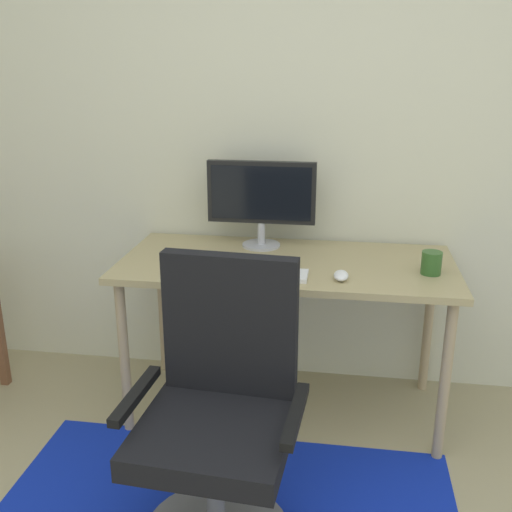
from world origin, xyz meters
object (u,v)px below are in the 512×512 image
object	(u,v)px
computer_mouse	(341,275)
coffee_cup	(431,263)
desk	(286,276)
cell_phone	(181,258)
keyboard	(256,274)
office_chair	(220,431)
monitor	(261,197)

from	to	relation	value
computer_mouse	coffee_cup	distance (m)	0.39
desk	coffee_cup	world-z (taller)	coffee_cup
computer_mouse	cell_phone	world-z (taller)	computer_mouse
keyboard	computer_mouse	size ratio (longest dim) A/B	4.13
keyboard	office_chair	distance (m)	0.70
keyboard	computer_mouse	bearing A→B (deg)	1.26
monitor	coffee_cup	bearing A→B (deg)	-20.00
keyboard	cell_phone	size ratio (longest dim) A/B	3.07
monitor	computer_mouse	bearing A→B (deg)	-45.91
keyboard	cell_phone	bearing A→B (deg)	156.79
computer_mouse	cell_phone	distance (m)	0.73
desk	coffee_cup	bearing A→B (deg)	-7.11
coffee_cup	cell_phone	size ratio (longest dim) A/B	0.69
monitor	keyboard	size ratio (longest dim) A/B	1.18
cell_phone	computer_mouse	bearing A→B (deg)	-12.16
coffee_cup	cell_phone	distance (m)	1.08
computer_mouse	office_chair	xyz separation A→B (m)	(-0.38, -0.62, -0.35)
keyboard	office_chair	bearing A→B (deg)	-92.67
computer_mouse	coffee_cup	bearing A→B (deg)	18.47
office_chair	keyboard	bearing A→B (deg)	91.29
keyboard	computer_mouse	xyz separation A→B (m)	(0.35, 0.01, 0.01)
computer_mouse	coffee_cup	xyz separation A→B (m)	(0.37, 0.12, 0.03)
keyboard	cell_phone	distance (m)	0.39
monitor	coffee_cup	size ratio (longest dim) A/B	5.25
computer_mouse	office_chair	world-z (taller)	office_chair
keyboard	coffee_cup	xyz separation A→B (m)	(0.72, 0.13, 0.04)
desk	monitor	world-z (taller)	monitor
monitor	coffee_cup	distance (m)	0.82
desk	office_chair	distance (m)	0.87
monitor	office_chair	size ratio (longest dim) A/B	0.51
keyboard	coffee_cup	bearing A→B (deg)	10.31
keyboard	coffee_cup	distance (m)	0.73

